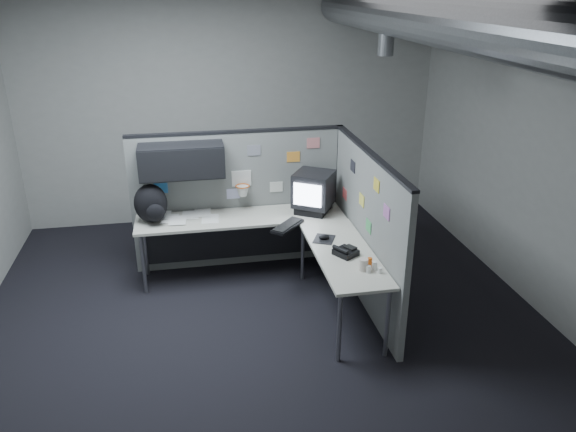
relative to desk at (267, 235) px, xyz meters
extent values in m
cube|color=black|center=(-0.15, -0.70, -0.62)|extent=(5.60, 5.60, 0.01)
cube|color=#9E9E99|center=(-0.15, 2.10, 0.99)|extent=(5.60, 0.01, 3.20)
cube|color=#9E9E99|center=(-0.15, -3.51, 0.99)|extent=(5.60, 0.01, 3.20)
cube|color=#9E9E99|center=(2.66, -0.70, 0.99)|extent=(0.01, 5.60, 3.20)
cylinder|color=slate|center=(1.25, -0.70, 2.24)|extent=(0.40, 5.49, 0.40)
cylinder|color=slate|center=(1.25, 0.10, 1.99)|extent=(0.16, 0.16, 0.30)
cube|color=slate|center=(-0.23, 0.60, 0.19)|extent=(2.43, 0.06, 1.60)
cube|color=black|center=(-0.23, 0.60, 1.00)|extent=(2.43, 0.07, 0.03)
cube|color=black|center=(0.95, 0.60, 0.19)|extent=(0.07, 0.07, 1.60)
cube|color=black|center=(-0.85, 0.40, 0.76)|extent=(0.90, 0.35, 0.35)
cube|color=black|center=(-0.85, 0.22, 0.76)|extent=(0.90, 0.02, 0.33)
cube|color=silver|center=(-0.20, 0.56, 0.47)|extent=(0.22, 0.02, 0.18)
torus|color=#D85914|center=(-0.20, 0.47, 0.41)|extent=(0.16, 0.16, 0.01)
cone|color=white|center=(-0.20, 0.47, 0.35)|extent=(0.14, 0.14, 0.11)
cube|color=#337FCC|center=(-1.10, 0.56, 0.41)|extent=(0.15, 0.01, 0.12)
cube|color=gray|center=(-0.05, 0.56, 0.79)|extent=(0.15, 0.01, 0.12)
cube|color=silver|center=(0.20, 0.56, 0.34)|extent=(0.15, 0.01, 0.12)
cube|color=orange|center=(0.40, 0.56, 0.69)|extent=(0.15, 0.01, 0.12)
cube|color=#D87F7F|center=(0.63, 0.56, 0.84)|extent=(0.15, 0.01, 0.12)
cube|color=silver|center=(-0.30, 0.56, 0.29)|extent=(0.15, 0.01, 0.12)
cube|color=slate|center=(0.95, -0.49, 0.19)|extent=(0.06, 2.23, 1.60)
cube|color=black|center=(0.95, -0.49, 1.00)|extent=(0.07, 2.23, 0.03)
cube|color=#26262D|center=(0.92, -0.05, 0.74)|extent=(0.01, 0.15, 0.12)
cube|color=#E5D84C|center=(0.92, -0.40, 0.49)|extent=(0.01, 0.15, 0.12)
cube|color=gold|center=(0.92, -0.80, 0.79)|extent=(0.01, 0.15, 0.12)
cube|color=#CC4C4C|center=(0.92, 0.20, 0.34)|extent=(0.01, 0.15, 0.12)
cube|color=#B266B2|center=(0.92, -1.10, 0.64)|extent=(0.01, 0.15, 0.12)
cube|color=#4CB266|center=(0.92, -0.65, 0.31)|extent=(0.01, 0.15, 0.12)
cube|color=beige|center=(-0.25, 0.28, 0.10)|extent=(2.30, 0.56, 0.03)
cube|color=beige|center=(0.63, -0.78, 0.10)|extent=(0.56, 1.55, 0.03)
cube|color=black|center=(-0.25, 0.50, -0.21)|extent=(2.18, 0.02, 0.55)
cylinder|color=gray|center=(-1.33, 0.06, -0.26)|extent=(0.04, 0.04, 0.70)
cylinder|color=gray|center=(-1.33, 0.50, -0.26)|extent=(0.04, 0.04, 0.70)
cylinder|color=gray|center=(0.41, 0.06, -0.26)|extent=(0.04, 0.04, 0.70)
cylinder|color=gray|center=(0.41, -1.48, -0.26)|extent=(0.04, 0.04, 0.70)
cylinder|color=gray|center=(0.85, -1.48, -0.26)|extent=(0.04, 0.04, 0.70)
cube|color=black|center=(0.58, 0.29, 0.16)|extent=(0.49, 0.50, 0.08)
cube|color=black|center=(0.58, 0.29, 0.38)|extent=(0.55, 0.55, 0.38)
cube|color=#D1E0F9|center=(0.47, 0.11, 0.38)|extent=(0.27, 0.18, 0.25)
cube|color=black|center=(0.21, -0.11, 0.13)|extent=(0.41, 0.44, 0.03)
cube|color=black|center=(0.21, -0.11, 0.15)|extent=(0.37, 0.40, 0.01)
cube|color=black|center=(0.52, -0.47, 0.12)|extent=(0.28, 0.30, 0.01)
ellipsoid|color=black|center=(0.52, -0.47, 0.15)|extent=(0.13, 0.11, 0.05)
cube|color=black|center=(0.64, -0.85, 0.14)|extent=(0.26, 0.27, 0.05)
cylinder|color=black|center=(0.58, -0.88, 0.19)|extent=(0.13, 0.18, 0.04)
cube|color=black|center=(0.69, -0.83, 0.18)|extent=(0.13, 0.14, 0.02)
cylinder|color=silver|center=(0.81, -1.18, 0.15)|extent=(0.05, 0.05, 0.08)
cylinder|color=silver|center=(0.74, -1.23, 0.15)|extent=(0.05, 0.05, 0.07)
cylinder|color=silver|center=(0.84, -1.26, 0.14)|extent=(0.04, 0.04, 0.05)
cylinder|color=#D85914|center=(0.78, -1.12, 0.16)|extent=(0.05, 0.05, 0.09)
cylinder|color=beige|center=(0.71, -1.18, 0.17)|extent=(0.10, 0.10, 0.11)
cube|color=white|center=(-0.58, 0.28, 0.12)|extent=(0.20, 0.27, 0.00)
cube|color=white|center=(-0.80, 0.42, 0.12)|extent=(0.20, 0.27, 0.00)
cube|color=white|center=(-1.02, 0.35, 0.12)|extent=(0.20, 0.27, 0.00)
cube|color=white|center=(-0.66, 0.46, 0.13)|extent=(0.20, 0.27, 0.00)
cube|color=white|center=(-0.94, 0.27, 0.13)|extent=(0.20, 0.27, 0.00)
cube|color=white|center=(-1.10, 0.46, 0.13)|extent=(0.20, 0.27, 0.00)
ellipsoid|color=black|center=(-1.20, 0.31, 0.33)|extent=(0.35, 0.26, 0.43)
ellipsoid|color=black|center=(-1.15, 0.17, 0.27)|extent=(0.19, 0.11, 0.19)
camera|label=1|loc=(-0.79, -5.46, 2.52)|focal=35.00mm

